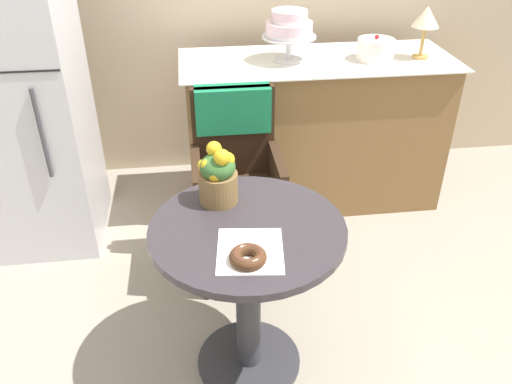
{
  "coord_description": "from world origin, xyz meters",
  "views": [
    {
      "loc": [
        -0.16,
        -1.52,
        1.82
      ],
      "look_at": [
        0.05,
        0.15,
        0.77
      ],
      "focal_mm": 36.56,
      "sensor_mm": 36.0,
      "label": 1
    }
  ],
  "objects_px": {
    "wicker_chair": "(235,156)",
    "round_layer_cake": "(375,49)",
    "cafe_table": "(248,271)",
    "donut_front": "(248,256)",
    "flower_vase": "(218,175)",
    "table_lamp": "(426,19)",
    "tiered_cake_stand": "(289,27)",
    "refrigerator": "(16,94)"
  },
  "relations": [
    {
      "from": "wicker_chair",
      "to": "round_layer_cake",
      "type": "height_order",
      "value": "round_layer_cake"
    },
    {
      "from": "cafe_table",
      "to": "wicker_chair",
      "type": "relative_size",
      "value": 0.75
    },
    {
      "from": "cafe_table",
      "to": "donut_front",
      "type": "relative_size",
      "value": 5.78
    },
    {
      "from": "flower_vase",
      "to": "table_lamp",
      "type": "bearing_deg",
      "value": 41.16
    },
    {
      "from": "tiered_cake_stand",
      "to": "table_lamp",
      "type": "xyz_separation_m",
      "value": [
        0.75,
        -0.05,
        0.03
      ]
    },
    {
      "from": "donut_front",
      "to": "table_lamp",
      "type": "relative_size",
      "value": 0.44
    },
    {
      "from": "donut_front",
      "to": "tiered_cake_stand",
      "type": "xyz_separation_m",
      "value": [
        0.4,
        1.5,
        0.34
      ]
    },
    {
      "from": "cafe_table",
      "to": "refrigerator",
      "type": "xyz_separation_m",
      "value": [
        -1.05,
        1.1,
        0.34
      ]
    },
    {
      "from": "flower_vase",
      "to": "donut_front",
      "type": "bearing_deg",
      "value": -79.6
    },
    {
      "from": "table_lamp",
      "to": "flower_vase",
      "type": "bearing_deg",
      "value": -138.84
    },
    {
      "from": "tiered_cake_stand",
      "to": "cafe_table",
      "type": "bearing_deg",
      "value": -106.22
    },
    {
      "from": "table_lamp",
      "to": "refrigerator",
      "type": "distance_m",
      "value": 2.2
    },
    {
      "from": "donut_front",
      "to": "round_layer_cake",
      "type": "bearing_deg",
      "value": 58.7
    },
    {
      "from": "tiered_cake_stand",
      "to": "wicker_chair",
      "type": "bearing_deg",
      "value": -120.61
    },
    {
      "from": "cafe_table",
      "to": "refrigerator",
      "type": "relative_size",
      "value": 0.42
    },
    {
      "from": "cafe_table",
      "to": "donut_front",
      "type": "bearing_deg",
      "value": -96.07
    },
    {
      "from": "wicker_chair",
      "to": "round_layer_cake",
      "type": "relative_size",
      "value": 4.62
    },
    {
      "from": "donut_front",
      "to": "refrigerator",
      "type": "relative_size",
      "value": 0.07
    },
    {
      "from": "donut_front",
      "to": "cafe_table",
      "type": "bearing_deg",
      "value": 83.93
    },
    {
      "from": "flower_vase",
      "to": "tiered_cake_stand",
      "type": "xyz_separation_m",
      "value": [
        0.47,
        1.12,
        0.25
      ]
    },
    {
      "from": "wicker_chair",
      "to": "tiered_cake_stand",
      "type": "distance_m",
      "value": 0.83
    },
    {
      "from": "cafe_table",
      "to": "refrigerator",
      "type": "height_order",
      "value": "refrigerator"
    },
    {
      "from": "tiered_cake_stand",
      "to": "donut_front",
      "type": "bearing_deg",
      "value": -104.93
    },
    {
      "from": "cafe_table",
      "to": "table_lamp",
      "type": "xyz_separation_m",
      "value": [
        1.13,
        1.25,
        0.61
      ]
    },
    {
      "from": "table_lamp",
      "to": "refrigerator",
      "type": "height_order",
      "value": "refrigerator"
    },
    {
      "from": "flower_vase",
      "to": "wicker_chair",
      "type": "bearing_deg",
      "value": 77.76
    },
    {
      "from": "tiered_cake_stand",
      "to": "round_layer_cake",
      "type": "height_order",
      "value": "tiered_cake_stand"
    },
    {
      "from": "donut_front",
      "to": "refrigerator",
      "type": "height_order",
      "value": "refrigerator"
    },
    {
      "from": "cafe_table",
      "to": "tiered_cake_stand",
      "type": "bearing_deg",
      "value": 73.78
    },
    {
      "from": "round_layer_cake",
      "to": "refrigerator",
      "type": "relative_size",
      "value": 0.12
    },
    {
      "from": "refrigerator",
      "to": "flower_vase",
      "type": "bearing_deg",
      "value": -43.67
    },
    {
      "from": "flower_vase",
      "to": "tiered_cake_stand",
      "type": "relative_size",
      "value": 0.8
    },
    {
      "from": "wicker_chair",
      "to": "donut_front",
      "type": "xyz_separation_m",
      "value": [
        -0.04,
        -0.89,
        0.1
      ]
    },
    {
      "from": "flower_vase",
      "to": "round_layer_cake",
      "type": "xyz_separation_m",
      "value": [
        0.96,
        1.07,
        0.12
      ]
    },
    {
      "from": "donut_front",
      "to": "tiered_cake_stand",
      "type": "distance_m",
      "value": 1.59
    },
    {
      "from": "donut_front",
      "to": "round_layer_cake",
      "type": "relative_size",
      "value": 0.6
    },
    {
      "from": "wicker_chair",
      "to": "round_layer_cake",
      "type": "bearing_deg",
      "value": 34.75
    },
    {
      "from": "cafe_table",
      "to": "flower_vase",
      "type": "relative_size",
      "value": 2.99
    },
    {
      "from": "tiered_cake_stand",
      "to": "table_lamp",
      "type": "bearing_deg",
      "value": -3.84
    },
    {
      "from": "round_layer_cake",
      "to": "tiered_cake_stand",
      "type": "bearing_deg",
      "value": 175.19
    },
    {
      "from": "refrigerator",
      "to": "round_layer_cake",
      "type": "bearing_deg",
      "value": 4.75
    },
    {
      "from": "tiered_cake_stand",
      "to": "round_layer_cake",
      "type": "distance_m",
      "value": 0.5
    }
  ]
}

